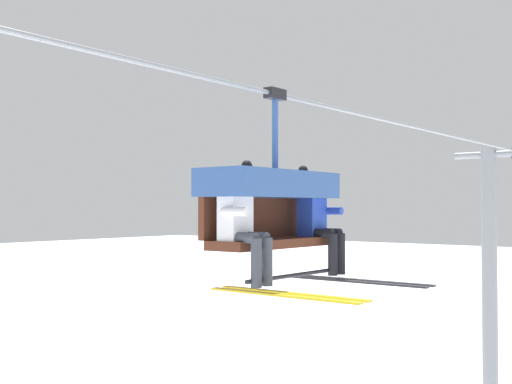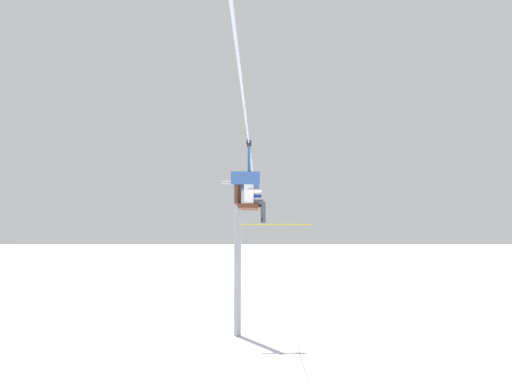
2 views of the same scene
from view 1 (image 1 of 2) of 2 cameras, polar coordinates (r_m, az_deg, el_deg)
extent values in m
cylinder|color=gray|center=(16.31, 20.07, -9.76)|extent=(0.36, 0.36, 7.61)
cylinder|color=gray|center=(16.19, 19.96, 3.14)|extent=(0.16, 1.60, 0.16)
cylinder|color=gray|center=(7.25, 1.88, 8.66)|extent=(21.16, 0.05, 0.05)
cube|color=#512819|center=(7.12, 1.72, -4.54)|extent=(1.81, 0.48, 0.10)
cube|color=#512819|center=(7.28, -0.06, -2.30)|extent=(1.81, 0.08, 0.45)
cube|color=#335699|center=(7.15, 1.33, 0.69)|extent=(1.84, 0.68, 0.30)
cylinder|color=black|center=(6.96, 3.86, -7.33)|extent=(1.81, 0.04, 0.04)
cylinder|color=#335699|center=(7.15, 1.71, 5.13)|extent=(0.07, 0.07, 0.81)
cube|color=black|center=(7.22, 1.71, 8.70)|extent=(0.28, 0.12, 0.12)
cube|color=silver|center=(6.53, -1.86, -2.09)|extent=(0.32, 0.22, 0.52)
sphere|color=maroon|center=(6.54, -1.85, 1.06)|extent=(0.22, 0.22, 0.22)
ellipsoid|color=black|center=(6.48, -1.17, 1.08)|extent=(0.17, 0.04, 0.08)
cylinder|color=#3D424C|center=(6.36, -1.19, -4.09)|extent=(0.11, 0.34, 0.11)
cylinder|color=#3D424C|center=(6.50, -0.21, -4.03)|extent=(0.11, 0.34, 0.11)
cylinder|color=#3D424C|center=(6.27, 0.02, -6.32)|extent=(0.11, 0.11, 0.48)
cylinder|color=#3D424C|center=(6.41, 0.99, -6.22)|extent=(0.11, 0.11, 0.48)
cube|color=gold|center=(6.13, 2.23, -9.17)|extent=(0.09, 1.70, 0.02)
cube|color=gold|center=(6.27, 3.19, -8.99)|extent=(0.09, 1.70, 0.02)
cylinder|color=silver|center=(6.29, -1.90, -1.75)|extent=(0.09, 0.30, 0.09)
cylinder|color=silver|center=(6.68, -0.82, 0.92)|extent=(0.09, 0.09, 0.30)
sphere|color=black|center=(6.69, -0.82, 2.38)|extent=(0.11, 0.11, 0.11)
cube|color=#2847B7|center=(7.68, 4.99, -1.99)|extent=(0.32, 0.22, 0.52)
sphere|color=black|center=(7.69, 4.99, 0.69)|extent=(0.22, 0.22, 0.22)
ellipsoid|color=black|center=(7.63, 5.62, 0.70)|extent=(0.17, 0.04, 0.08)
cylinder|color=black|center=(7.52, 5.72, -3.68)|extent=(0.11, 0.34, 0.11)
cylinder|color=black|center=(7.67, 6.42, -3.63)|extent=(0.11, 0.34, 0.11)
cylinder|color=black|center=(7.45, 6.83, -5.55)|extent=(0.11, 0.11, 0.48)
cylinder|color=black|center=(7.60, 7.52, -5.46)|extent=(0.11, 0.11, 0.48)
cube|color=#232328|center=(7.32, 8.85, -7.89)|extent=(0.09, 1.70, 0.02)
cube|color=#232328|center=(7.48, 9.51, -7.75)|extent=(0.09, 1.70, 0.02)
cylinder|color=#2847B7|center=(7.53, 4.21, 0.66)|extent=(0.09, 0.09, 0.30)
sphere|color=black|center=(7.54, 4.21, 1.95)|extent=(0.11, 0.11, 0.11)
cylinder|color=#2847B7|center=(7.76, 6.68, -1.68)|extent=(0.09, 0.30, 0.09)
camera|label=2|loc=(6.02, -100.57, -7.65)|focal=28.00mm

